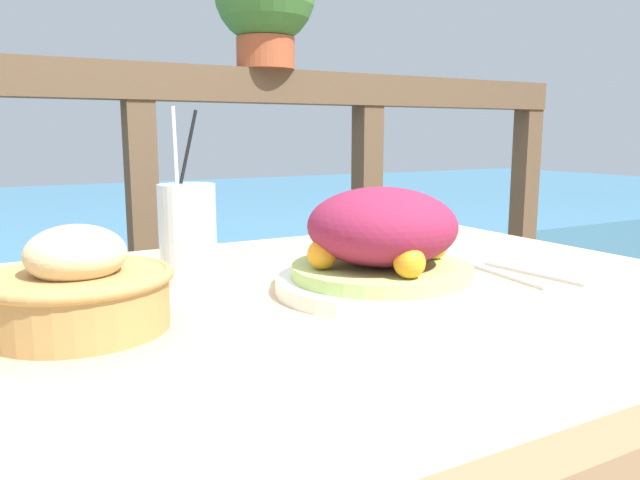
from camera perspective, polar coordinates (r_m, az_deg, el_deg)
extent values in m
cube|color=tan|center=(0.84, -1.28, -6.38)|extent=(1.23, 0.86, 0.04)
cube|color=tan|center=(1.56, 10.70, -13.42)|extent=(0.06, 0.06, 0.71)
cube|color=brown|center=(1.64, -16.42, 13.74)|extent=(2.80, 0.08, 0.09)
cube|color=brown|center=(1.69, -15.49, -5.68)|extent=(0.07, 0.07, 1.04)
cube|color=brown|center=(1.96, 4.21, -3.23)|extent=(0.07, 0.07, 1.04)
cube|color=brown|center=(2.40, 17.89, -1.27)|extent=(0.07, 0.07, 1.04)
cube|color=teal|center=(4.17, -23.76, -0.93)|extent=(12.00, 4.00, 0.49)
cylinder|color=white|center=(0.86, 5.60, -4.07)|extent=(0.29, 0.29, 0.02)
cylinder|color=#A8C66B|center=(0.85, 5.62, -2.83)|extent=(0.25, 0.25, 0.02)
ellipsoid|color=maroon|center=(0.84, 5.69, 1.27)|extent=(0.20, 0.20, 0.11)
sphere|color=orange|center=(0.89, 10.35, -0.46)|extent=(0.04, 0.04, 0.04)
sphere|color=orange|center=(0.92, 2.83, -0.03)|extent=(0.04, 0.04, 0.04)
sphere|color=orange|center=(0.81, 0.21, -1.31)|extent=(0.04, 0.04, 0.04)
sphere|color=orange|center=(0.77, 8.18, -2.04)|extent=(0.04, 0.04, 0.04)
cylinder|color=silver|center=(0.91, -11.99, 0.53)|extent=(0.08, 0.08, 0.14)
cylinder|color=white|center=(0.90, -12.93, 5.00)|extent=(0.02, 0.05, 0.22)
cylinder|color=black|center=(0.91, -12.64, 4.92)|extent=(0.07, 0.03, 0.21)
cylinder|color=#AD7F47|center=(0.74, -21.17, -5.27)|extent=(0.19, 0.19, 0.06)
torus|color=#AD7F47|center=(0.73, -21.31, -3.16)|extent=(0.21, 0.21, 0.01)
ellipsoid|color=beige|center=(0.72, -21.43, -1.21)|extent=(0.11, 0.11, 0.06)
cylinder|color=#A34C2D|center=(1.76, -4.99, 16.62)|extent=(0.16, 0.16, 0.08)
cube|color=silver|center=(0.98, 16.61, -3.07)|extent=(0.04, 0.18, 0.00)
cube|color=silver|center=(1.01, 18.95, -2.88)|extent=(0.03, 0.18, 0.00)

